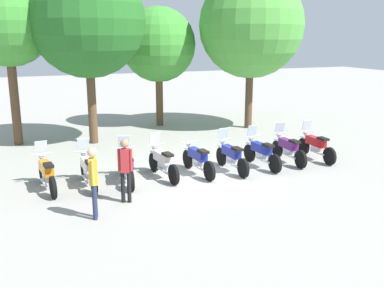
{
  "coord_description": "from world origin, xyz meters",
  "views": [
    {
      "loc": [
        -5.32,
        -12.83,
        4.45
      ],
      "look_at": [
        0.0,
        0.5,
        0.9
      ],
      "focal_mm": 41.06,
      "sensor_mm": 36.0,
      "label": 1
    }
  ],
  "objects_px": {
    "motorcycle_2": "(127,166)",
    "person_0": "(93,177)",
    "motorcycle_1": "(88,170)",
    "motorcycle_7": "(288,148)",
    "motorcycle_8": "(316,146)",
    "person_1": "(125,166)",
    "motorcycle_6": "(261,152)",
    "motorcycle_4": "(198,159)",
    "motorcycle_5": "(231,156)",
    "motorcycle_0": "(47,173)",
    "tree_0": "(7,22)",
    "motorcycle_3": "(163,162)",
    "tree_3": "(251,25)",
    "tree_2": "(158,45)",
    "tree_1": "(87,20)"
  },
  "relations": [
    {
      "from": "motorcycle_2",
      "to": "person_0",
      "type": "distance_m",
      "value": 2.88
    },
    {
      "from": "motorcycle_1",
      "to": "motorcycle_7",
      "type": "bearing_deg",
      "value": -92.5
    },
    {
      "from": "person_0",
      "to": "motorcycle_7",
      "type": "bearing_deg",
      "value": -147.69
    },
    {
      "from": "motorcycle_8",
      "to": "person_1",
      "type": "distance_m",
      "value": 7.72
    },
    {
      "from": "motorcycle_6",
      "to": "person_0",
      "type": "distance_m",
      "value": 6.59
    },
    {
      "from": "motorcycle_4",
      "to": "motorcycle_5",
      "type": "relative_size",
      "value": 1.0
    },
    {
      "from": "motorcycle_1",
      "to": "motorcycle_4",
      "type": "bearing_deg",
      "value": -93.96
    },
    {
      "from": "motorcycle_0",
      "to": "motorcycle_1",
      "type": "height_order",
      "value": "same"
    },
    {
      "from": "tree_0",
      "to": "motorcycle_3",
      "type": "bearing_deg",
      "value": -56.62
    },
    {
      "from": "motorcycle_2",
      "to": "tree_3",
      "type": "height_order",
      "value": "tree_3"
    },
    {
      "from": "motorcycle_4",
      "to": "motorcycle_5",
      "type": "distance_m",
      "value": 1.19
    },
    {
      "from": "motorcycle_0",
      "to": "motorcycle_4",
      "type": "relative_size",
      "value": 1.0
    },
    {
      "from": "motorcycle_4",
      "to": "motorcycle_7",
      "type": "height_order",
      "value": "motorcycle_7"
    },
    {
      "from": "motorcycle_3",
      "to": "motorcycle_7",
      "type": "height_order",
      "value": "same"
    },
    {
      "from": "motorcycle_3",
      "to": "motorcycle_7",
      "type": "xyz_separation_m",
      "value": [
        4.73,
        -0.02,
        0.0
      ]
    },
    {
      "from": "motorcycle_4",
      "to": "motorcycle_8",
      "type": "xyz_separation_m",
      "value": [
        4.73,
        0.05,
        0.01
      ]
    },
    {
      "from": "motorcycle_3",
      "to": "tree_2",
      "type": "height_order",
      "value": "tree_2"
    },
    {
      "from": "motorcycle_5",
      "to": "tree_2",
      "type": "xyz_separation_m",
      "value": [
        0.14,
        8.34,
        3.5
      ]
    },
    {
      "from": "motorcycle_2",
      "to": "motorcycle_7",
      "type": "bearing_deg",
      "value": -84.06
    },
    {
      "from": "tree_0",
      "to": "tree_2",
      "type": "bearing_deg",
      "value": 14.01
    },
    {
      "from": "motorcycle_2",
      "to": "motorcycle_4",
      "type": "relative_size",
      "value": 1.0
    },
    {
      "from": "motorcycle_3",
      "to": "motorcycle_4",
      "type": "distance_m",
      "value": 1.19
    },
    {
      "from": "person_1",
      "to": "motorcycle_3",
      "type": "bearing_deg",
      "value": -22.15
    },
    {
      "from": "motorcycle_1",
      "to": "tree_0",
      "type": "height_order",
      "value": "tree_0"
    },
    {
      "from": "person_1",
      "to": "motorcycle_7",
      "type": "bearing_deg",
      "value": -54.02
    },
    {
      "from": "motorcycle_3",
      "to": "motorcycle_8",
      "type": "height_order",
      "value": "same"
    },
    {
      "from": "motorcycle_5",
      "to": "tree_0",
      "type": "xyz_separation_m",
      "value": [
        -6.63,
        6.65,
        4.45
      ]
    },
    {
      "from": "motorcycle_1",
      "to": "motorcycle_5",
      "type": "distance_m",
      "value": 4.73
    },
    {
      "from": "motorcycle_3",
      "to": "tree_2",
      "type": "bearing_deg",
      "value": -23.2
    },
    {
      "from": "motorcycle_1",
      "to": "motorcycle_6",
      "type": "relative_size",
      "value": 1.0
    },
    {
      "from": "motorcycle_6",
      "to": "motorcycle_0",
      "type": "bearing_deg",
      "value": 83.78
    },
    {
      "from": "person_0",
      "to": "person_1",
      "type": "distance_m",
      "value": 1.25
    },
    {
      "from": "motorcycle_8",
      "to": "tree_2",
      "type": "distance_m",
      "value": 9.54
    },
    {
      "from": "person_0",
      "to": "motorcycle_2",
      "type": "bearing_deg",
      "value": -106.43
    },
    {
      "from": "person_0",
      "to": "tree_2",
      "type": "xyz_separation_m",
      "value": [
        5.08,
        10.66,
        2.92
      ]
    },
    {
      "from": "motorcycle_0",
      "to": "person_1",
      "type": "xyz_separation_m",
      "value": [
        1.94,
        -1.87,
        0.53
      ]
    },
    {
      "from": "motorcycle_5",
      "to": "tree_1",
      "type": "xyz_separation_m",
      "value": [
        -3.64,
        5.76,
        4.53
      ]
    },
    {
      "from": "motorcycle_3",
      "to": "motorcycle_0",
      "type": "bearing_deg",
      "value": 81.34
    },
    {
      "from": "motorcycle_4",
      "to": "tree_3",
      "type": "xyz_separation_m",
      "value": [
        5.21,
        6.04,
        4.42
      ]
    },
    {
      "from": "motorcycle_3",
      "to": "person_1",
      "type": "height_order",
      "value": "person_1"
    },
    {
      "from": "motorcycle_4",
      "to": "person_0",
      "type": "relative_size",
      "value": 1.2
    },
    {
      "from": "motorcycle_3",
      "to": "motorcycle_1",
      "type": "bearing_deg",
      "value": 83.18
    },
    {
      "from": "motorcycle_3",
      "to": "tree_0",
      "type": "bearing_deg",
      "value": 27.24
    },
    {
      "from": "motorcycle_5",
      "to": "motorcycle_6",
      "type": "distance_m",
      "value": 1.18
    },
    {
      "from": "motorcycle_2",
      "to": "motorcycle_1",
      "type": "bearing_deg",
      "value": 91.55
    },
    {
      "from": "motorcycle_0",
      "to": "motorcycle_1",
      "type": "relative_size",
      "value": 1.0
    },
    {
      "from": "motorcycle_2",
      "to": "tree_0",
      "type": "distance_m",
      "value": 8.48
    },
    {
      "from": "tree_1",
      "to": "tree_0",
      "type": "bearing_deg",
      "value": 163.38
    },
    {
      "from": "motorcycle_1",
      "to": "person_0",
      "type": "xyz_separation_m",
      "value": [
        -0.22,
        -2.53,
        0.57
      ]
    },
    {
      "from": "motorcycle_6",
      "to": "person_1",
      "type": "relative_size",
      "value": 1.23
    }
  ]
}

